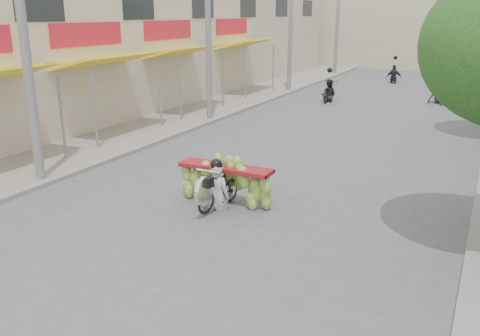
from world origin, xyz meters
name	(u,v)px	position (x,y,z in m)	size (l,w,h in m)	color
ground	(133,279)	(0.00, 0.00, 0.00)	(120.00, 120.00, 0.00)	#535458
sidewalk_left	(212,105)	(-7.00, 15.00, 0.06)	(4.00, 60.00, 0.12)	gray
shophouse_row_left	(112,41)	(-11.98, 13.98, 3.00)	(9.77, 40.00, 6.00)	#C1B499
far_building	(433,23)	(0.00, 38.00, 3.50)	(20.00, 6.00, 7.00)	#C1B499
utility_pole_near	(22,26)	(-5.40, 3.00, 4.03)	(0.60, 0.24, 8.00)	slate
utility_pole_mid	(208,20)	(-5.40, 12.00, 4.03)	(0.60, 0.24, 8.00)	slate
utility_pole_far	(291,18)	(-5.40, 21.00, 4.03)	(0.60, 0.24, 8.00)	slate
utility_pole_back	(338,17)	(-5.40, 30.00, 4.03)	(0.60, 0.24, 8.00)	slate
banana_motorbike	(221,178)	(-0.29, 3.67, 0.68)	(2.26, 1.77, 2.01)	black
bg_motorbike_a	(329,87)	(-2.39, 18.75, 0.73)	(0.82, 1.82, 1.95)	black
bg_motorbike_b	(440,87)	(2.66, 20.65, 0.83)	(1.18, 1.85, 1.95)	black
bg_motorbike_c	(394,70)	(-0.79, 27.50, 0.82)	(1.10, 1.58, 1.95)	black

